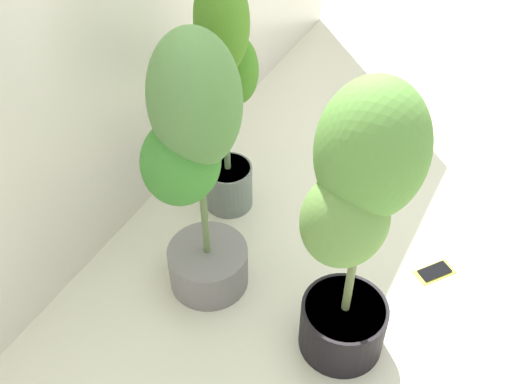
% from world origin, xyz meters
% --- Properties ---
extents(ground_plane, '(8.00, 8.00, 0.00)m').
position_xyz_m(ground_plane, '(0.00, 0.00, 0.00)').
color(ground_plane, silver).
rests_on(ground_plane, ground).
extents(potted_plant_back_center, '(0.35, 0.24, 0.97)m').
position_xyz_m(potted_plant_back_center, '(0.04, 0.56, 0.56)').
color(potted_plant_back_center, slate).
rests_on(potted_plant_back_center, ground).
extents(potted_plant_front_left, '(0.39, 0.36, 1.01)m').
position_xyz_m(potted_plant_front_left, '(-0.35, -0.08, 0.58)').
color(potted_plant_front_left, black).
rests_on(potted_plant_front_left, ground).
extents(potted_plant_back_left, '(0.40, 0.39, 0.98)m').
position_xyz_m(potted_plant_back_left, '(-0.34, 0.43, 0.58)').
color(potted_plant_back_left, gray).
rests_on(potted_plant_back_left, ground).
extents(cell_phone, '(0.16, 0.14, 0.01)m').
position_xyz_m(cell_phone, '(0.09, -0.27, 0.00)').
color(cell_phone, '#CAC847').
rests_on(cell_phone, ground).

